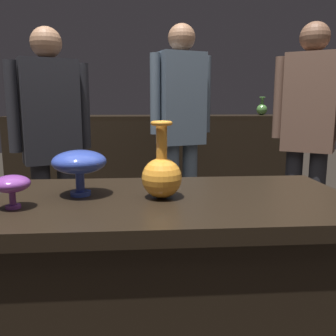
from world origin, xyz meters
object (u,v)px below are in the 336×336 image
object	(u,v)px
vase_centerpiece	(162,174)
visitor_near_right	(309,128)
vase_left_accent	(11,185)
shelf_vase_far_left	(39,109)
visitor_near_left	(52,139)
visitor_center_back	(181,122)
shelf_vase_far_right	(262,109)
vase_tall_behind	(79,163)

from	to	relation	value
vase_centerpiece	visitor_near_right	xyz separation A→B (m)	(1.03, 1.13, 0.07)
vase_centerpiece	vase_left_accent	xyz separation A→B (m)	(-0.46, -0.09, -0.01)
vase_centerpiece	shelf_vase_far_left	size ratio (longest dim) A/B	1.29
shelf_vase_far_left	visitor_near_right	size ratio (longest dim) A/B	0.12
visitor_near_left	visitor_near_right	xyz separation A→B (m)	(1.62, 0.12, 0.05)
shelf_vase_far_left	visitor_center_back	distance (m)	1.49
vase_left_accent	shelf_vase_far_left	size ratio (longest dim) A/B	0.56
shelf_vase_far_left	visitor_near_left	distance (m)	1.34
visitor_center_back	visitor_near_left	bearing A→B (deg)	7.44
shelf_vase_far_left	shelf_vase_far_right	bearing A→B (deg)	-1.23
vase_centerpiece	shelf_vase_far_left	bearing A→B (deg)	113.66
shelf_vase_far_right	visitor_near_left	xyz separation A→B (m)	(-1.68, -1.22, -0.15)
visitor_center_back	visitor_near_left	xyz separation A→B (m)	(-0.82, -0.42, -0.07)
visitor_near_left	vase_left_accent	bearing A→B (deg)	74.10
shelf_vase_far_left	visitor_center_back	bearing A→B (deg)	-34.67
shelf_vase_far_left	visitor_near_left	world-z (taller)	visitor_near_left
vase_centerpiece	shelf_vase_far_left	xyz separation A→B (m)	(-1.00, 2.28, 0.17)
visitor_center_back	visitor_near_right	xyz separation A→B (m)	(0.81, -0.30, -0.02)
vase_centerpiece	vase_tall_behind	xyz separation A→B (m)	(-0.28, 0.05, 0.03)
vase_centerpiece	vase_left_accent	world-z (taller)	vase_centerpiece
vase_tall_behind	shelf_vase_far_right	distance (m)	2.57
vase_left_accent	visitor_near_left	bearing A→B (deg)	97.21
vase_left_accent	visitor_near_right	size ratio (longest dim) A/B	0.07
visitor_near_right	visitor_near_left	bearing A→B (deg)	37.37
vase_left_accent	visitor_center_back	xyz separation A→B (m)	(0.68, 1.52, 0.10)
visitor_near_left	vase_centerpiece	bearing A→B (deg)	97.31
vase_centerpiece	visitor_center_back	size ratio (longest dim) A/B	0.16
visitor_near_right	shelf_vase_far_left	bearing A→B (deg)	3.69
vase_centerpiece	visitor_near_right	distance (m)	1.53
shelf_vase_far_left	visitor_near_left	bearing A→B (deg)	-72.31
vase_left_accent	visitor_near_right	distance (m)	1.92
vase_centerpiece	shelf_vase_far_right	xyz separation A→B (m)	(1.08, 2.23, 0.17)
vase_tall_behind	visitor_near_right	xyz separation A→B (m)	(1.31, 1.08, 0.03)
shelf_vase_far_left	vase_centerpiece	bearing A→B (deg)	-66.34
visitor_center_back	vase_centerpiece	bearing A→B (deg)	61.35
vase_tall_behind	visitor_near_right	distance (m)	1.69
vase_left_accent	shelf_vase_far_right	world-z (taller)	shelf_vase_far_right
visitor_near_left	visitor_near_right	world-z (taller)	visitor_near_right
vase_centerpiece	shelf_vase_far_right	bearing A→B (deg)	64.14
vase_left_accent	shelf_vase_far_right	distance (m)	2.79
visitor_center_back	visitor_near_left	world-z (taller)	visitor_center_back
vase_centerpiece	vase_tall_behind	size ratio (longest dim) A/B	1.39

